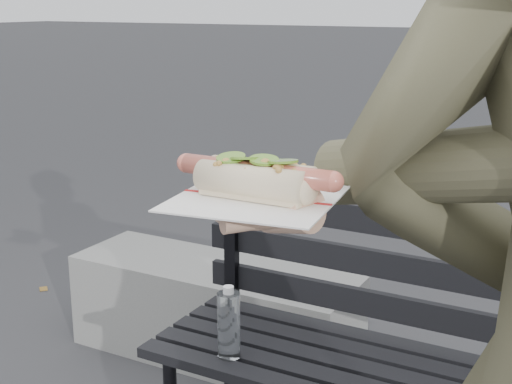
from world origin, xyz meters
TOP-DOWN VIEW (x-y plane):
  - park_bench at (-0.09, 0.96)m, footprint 1.50×0.44m
  - concrete_block at (-1.09, 1.51)m, footprint 1.20×0.40m
  - held_hotdog at (0.17, 0.01)m, footprint 0.64×0.32m

SIDE VIEW (x-z plane):
  - concrete_block at x=-1.09m, z-range 0.00..0.40m
  - park_bench at x=-0.09m, z-range 0.08..0.96m
  - held_hotdog at x=0.17m, z-range 1.16..1.35m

